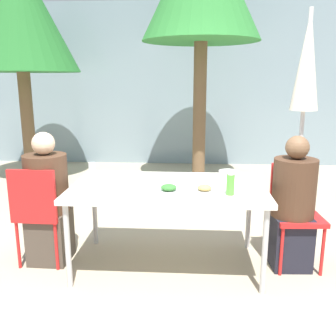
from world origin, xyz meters
name	(u,v)px	position (x,y,z in m)	size (l,w,h in m)	color
ground_plane	(168,265)	(0.00, 0.00, 0.00)	(24.00, 24.00, 0.00)	tan
building_facade	(182,85)	(0.00, 4.26, 1.50)	(10.00, 0.20, 3.00)	gray
dining_table	(168,191)	(0.00, 0.00, 0.68)	(1.63, 0.94, 0.73)	silver
chair_left	(39,208)	(-1.11, -0.05, 0.53)	(0.41, 0.41, 0.89)	red
person_left	(48,203)	(-1.06, 0.03, 0.55)	(0.37, 0.37, 1.17)	#473D33
chair_right	(295,206)	(1.11, 0.14, 0.53)	(0.42, 0.42, 0.89)	red
person_right	(293,207)	(1.06, 0.06, 0.54)	(0.36, 0.36, 1.16)	black
closed_umbrella	(306,75)	(1.36, 1.00, 1.65)	(0.36, 0.36, 2.31)	#333333
plate_0	(169,189)	(0.02, -0.20, 0.76)	(0.23, 0.23, 0.06)	white
plate_1	(205,189)	(0.30, -0.18, 0.76)	(0.20, 0.20, 0.06)	white
bottle	(230,184)	(0.50, -0.24, 0.82)	(0.06, 0.06, 0.18)	#51A338
drinking_cup	(92,168)	(-0.75, 0.38, 0.78)	(0.07, 0.07, 0.10)	white
salad_bowl	(229,174)	(0.54, 0.34, 0.76)	(0.19, 0.19, 0.05)	white
tree_behind_right	(18,12)	(-2.45, 2.83, 2.60)	(1.77, 1.77, 3.51)	brown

